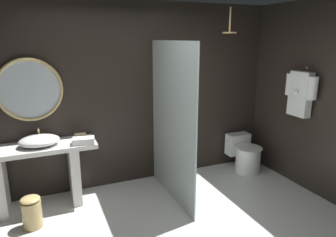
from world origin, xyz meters
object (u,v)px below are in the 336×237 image
hanging_bathrobe (301,92)px  vessel_sink (39,141)px  round_wall_mirror (30,90)px  rain_shower_head (230,30)px  toilet (245,155)px  waste_bin (32,212)px  tissue_box (80,137)px  folded_hand_towel (84,141)px

hanging_bathrobe → vessel_sink: bearing=167.2°
round_wall_mirror → vessel_sink: bearing=-78.1°
rain_shower_head → toilet: rain_shower_head is taller
toilet → waste_bin: 3.22m
rain_shower_head → toilet: (0.52, 0.16, -1.94)m
rain_shower_head → waste_bin: size_ratio=0.90×
round_wall_mirror → toilet: round_wall_mirror is taller
vessel_sink → waste_bin: size_ratio=1.26×
vessel_sink → toilet: vessel_sink is taller
round_wall_mirror → rain_shower_head: bearing=-10.4°
tissue_box → toilet: (2.55, -0.10, -0.60)m
round_wall_mirror → toilet: size_ratio=1.29×
tissue_box → rain_shower_head: size_ratio=0.42×
tissue_box → waste_bin: tissue_box is taller
vessel_sink → waste_bin: bearing=-109.6°
vessel_sink → toilet: (3.04, -0.07, -0.62)m
vessel_sink → folded_hand_towel: vessel_sink is taller
waste_bin → hanging_bathrobe: bearing=-5.3°
round_wall_mirror → folded_hand_towel: bearing=-34.0°
tissue_box → toilet: tissue_box is taller
waste_bin → round_wall_mirror: bearing=81.1°
hanging_bathrobe → folded_hand_towel: 2.97m
tissue_box → toilet: size_ratio=0.23×
vessel_sink → folded_hand_towel: bearing=-15.2°
vessel_sink → hanging_bathrobe: hanging_bathrobe is taller
toilet → waste_bin: size_ratio=1.62×
round_wall_mirror → tissue_box: bearing=-21.6°
waste_bin → folded_hand_towel: bearing=24.3°
tissue_box → waste_bin: 1.04m
hanging_bathrobe → tissue_box: bearing=164.7°
vessel_sink → rain_shower_head: bearing=-5.3°
folded_hand_towel → tissue_box: bearing=96.1°
vessel_sink → round_wall_mirror: bearing=101.9°
rain_shower_head → tissue_box: bearing=172.8°
vessel_sink → round_wall_mirror: round_wall_mirror is taller
rain_shower_head → hanging_bathrobe: (0.85, -0.53, -0.82)m
round_wall_mirror → hanging_bathrobe: round_wall_mirror is taller
tissue_box → hanging_bathrobe: (2.87, -0.79, 0.53)m
vessel_sink → tissue_box: 0.49m
vessel_sink → hanging_bathrobe: (3.36, -0.76, 0.50)m
rain_shower_head → toilet: size_ratio=0.55×
toilet → waste_bin: (-3.20, -0.36, -0.07)m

